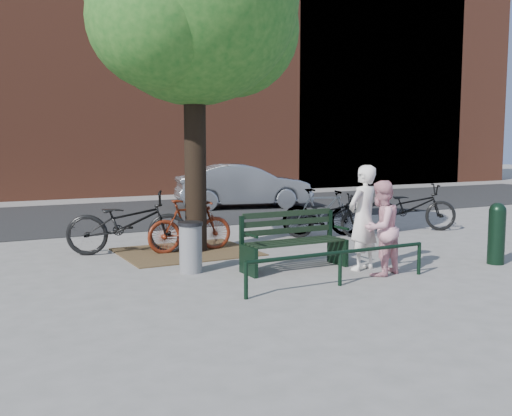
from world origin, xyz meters
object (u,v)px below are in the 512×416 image
litter_bin (191,247)px  bicycle_c (327,216)px  bollard (497,231)px  park_bench (292,239)px  person_left (363,218)px  person_right (381,228)px  parked_car (243,186)px

litter_bin → bicycle_c: bicycle_c is taller
bollard → litter_bin: 5.09m
park_bench → bicycle_c: size_ratio=0.97×
person_left → park_bench: bearing=-46.8°
park_bench → bicycle_c: (2.30, 2.28, -0.01)m
person_right → parked_car: (2.39, 9.33, -0.03)m
person_right → litter_bin: size_ratio=1.82×
person_right → bicycle_c: person_right is taller
park_bench → person_left: size_ratio=1.04×
bicycle_c → parked_car: (1.04, 6.03, 0.22)m
bollard → litter_bin: bollard is taller
bollard → parked_car: (0.14, 9.62, 0.14)m
bicycle_c → person_left: bearing=-178.2°
person_left → parked_car: 9.22m
person_right → litter_bin: bearing=-48.0°
person_left → bollard: bearing=147.3°
person_right → bicycle_c: (1.35, 3.30, -0.26)m
bicycle_c → litter_bin: bearing=141.6°
person_left → parked_car: size_ratio=0.40×
park_bench → person_left: bearing=-31.9°
litter_bin → person_left: bearing=-24.0°
litter_bin → park_bench: bearing=-18.6°
litter_bin → bollard: bearing=-21.1°
parked_car → person_left: bearing=178.1°
person_right → litter_bin: 2.95m
person_left → litter_bin: person_left is taller
person_right → litter_bin: person_right is taller
park_bench → litter_bin: 1.63m
litter_bin → bicycle_c: (3.85, 1.76, 0.07)m
person_right → bicycle_c: bearing=-128.7°
person_right → bollard: size_ratio=1.41×
person_left → parked_car: person_left is taller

